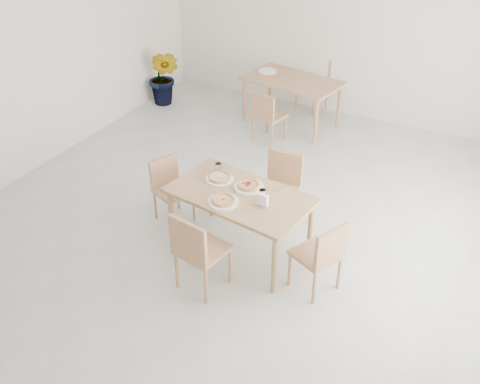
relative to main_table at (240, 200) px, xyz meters
The scene contains 21 objects.
main_table is the anchor object (origin of this frame).
chair_south 0.77m from the main_table, 95.51° to the right, with size 0.51×0.51×0.91m.
chair_north 0.80m from the main_table, 80.19° to the left, with size 0.45×0.45×0.85m.
chair_west 1.07m from the main_table, 169.86° to the left, with size 0.50×0.50×0.78m.
chair_east 1.05m from the main_table, 11.21° to the right, with size 0.54×0.54×0.83m.
plate_margherita 0.26m from the main_table, 107.56° to the right, with size 0.32×0.32×0.02m, color white.
plate_mushroom 0.37m from the main_table, 156.36° to the left, with size 0.31×0.31×0.02m, color white.
plate_pepperoni 0.18m from the main_table, 80.40° to the left, with size 0.32×0.32×0.02m, color white.
pizza_margherita 0.26m from the main_table, 107.56° to the right, with size 0.33×0.33×0.03m.
pizza_mushroom 0.37m from the main_table, 156.36° to the left, with size 0.32×0.32×0.03m.
pizza_pepperoni 0.19m from the main_table, 80.40° to the left, with size 0.31×0.31×0.03m.
tumbler_a 0.28m from the main_table, 10.56° to the left, with size 0.07×0.07×0.10m, color white.
tumbler_b 0.54m from the main_table, 145.36° to the left, with size 0.07×0.07×0.09m, color white.
napkin_holder 0.35m from the main_table, 15.98° to the right, with size 0.12×0.07×0.13m.
fork_a 0.62m from the main_table, 161.92° to the left, with size 0.01×0.17×0.01m, color silver.
fork_b 0.44m from the main_table, 37.70° to the left, with size 0.02×0.19×0.01m, color silver.
second_table 3.31m from the main_table, 104.04° to the left, with size 1.56×1.05×0.75m.
chair_back_s 2.63m from the main_table, 109.41° to the left, with size 0.47×0.47×0.80m.
chair_back_n 4.03m from the main_table, 100.04° to the left, with size 0.51×0.51×0.85m.
plate_empty 3.58m from the main_table, 111.18° to the left, with size 0.29×0.29×0.02m, color white.
potted_plant 4.19m from the main_table, 135.75° to the left, with size 0.53×0.43×0.96m, color #1D6320.
Camera 1 is at (2.67, -4.86, 3.95)m, focal length 42.00 mm.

